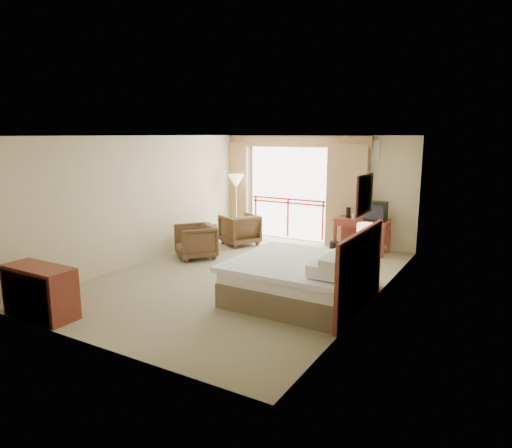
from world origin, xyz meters
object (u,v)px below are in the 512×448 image
Objects in this scene: desk at (363,226)px; armchair_near at (196,258)px; bed at (303,279)px; side_table at (206,233)px; floor_lamp at (236,183)px; dresser at (40,292)px; wastebasket at (334,248)px; table_lamp at (366,232)px; armchair_far at (240,244)px; nightstand at (363,272)px; tv at (376,211)px.

armchair_near is at bearing -141.18° from desk.
bed reaches higher than side_table.
floor_lamp reaches higher than desk.
dresser is at bearing -114.93° from desk.
wastebasket is at bearing 23.39° from side_table.
desk is 2.05× the size of side_table.
side_table is (-3.43, 1.93, 0.03)m from bed.
table_lamp is 0.71× the size of armchair_far.
wastebasket is at bearing 123.21° from nightstand.
wastebasket is (-0.64, 3.13, -0.23)m from bed.
bed is 7.42× the size of wastebasket.
desk is at bearing 92.07° from bed.
bed is 1.58m from table_lamp.
dresser is (0.43, -6.14, -1.06)m from floor_lamp.
dresser is (-3.77, -3.89, 0.13)m from nightstand.
side_table reaches higher than wastebasket.
floor_lamp is at bearing -177.24° from desk.
tv is at bearing 101.75° from table_lamp.
floor_lamp is (-3.57, 3.50, 1.07)m from bed.
dresser reaches higher than nightstand.
side_table is at bearing 94.25° from dresser.
armchair_near is at bearing -147.07° from tv.
nightstand reaches higher than wastebasket.
table_lamp is 4.08m from armchair_far.
side_table is (-4.07, 0.67, 0.14)m from nightstand.
nightstand is 3.83m from armchair_near.
bed is 1.79× the size of dresser.
armchair_far is 1.01× the size of armchair_near.
desk is 0.49m from tv.
table_lamp is at bearing 95.61° from armchair_far.
floor_lamp is at bearing 94.63° from dresser.
tv reaches higher than side_table.
armchair_far is (-3.02, 2.81, -0.38)m from bed.
nightstand is 0.90× the size of table_lamp.
desk is (-0.77, 2.32, -0.37)m from table_lamp.
desk reaches higher than wastebasket.
floor_lamp reaches higher than side_table.
armchair_far is at bearing -168.54° from tv.
desk is at bearing 166.67° from tv.
floor_lamp is at bearing 135.52° from bed.
armchair_near is at bearing 158.84° from bed.
dresser is at bearing -139.95° from bed.
nightstand is 1.86× the size of wastebasket.
bed is 4.10m from dresser.
nightstand is at bearing -28.13° from floor_lamp.
side_table is (-4.07, 0.62, -0.59)m from table_lamp.
armchair_near is (-0.16, -1.58, 0.00)m from armchair_far.
side_table is (-0.24, 0.70, 0.41)m from armchair_near.
tv is at bearing 131.34° from armchair_far.
table_lamp is at bearing 38.86° from armchair_near.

